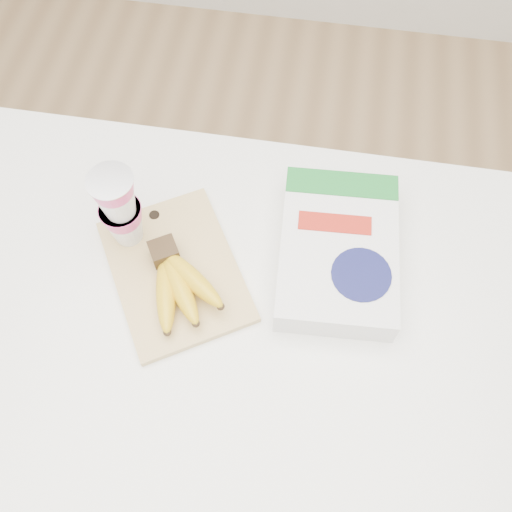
{
  "coord_description": "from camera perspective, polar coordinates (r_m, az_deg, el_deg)",
  "views": [
    {
      "loc": [
        0.24,
        -0.33,
        1.92
      ],
      "look_at": [
        0.16,
        0.14,
        1.02
      ],
      "focal_mm": 40.0,
      "sensor_mm": 36.0,
      "label": 1
    }
  ],
  "objects": [
    {
      "name": "cereal_box",
      "position": [
        1.05,
        8.17,
        0.52
      ],
      "size": [
        0.23,
        0.32,
        0.07
      ],
      "rotation": [
        0.0,
        0.0,
        0.06
      ],
      "color": "white",
      "rests_on": "table"
    },
    {
      "name": "cutting_board",
      "position": [
        1.06,
        -8.08,
        -1.48
      ],
      "size": [
        0.34,
        0.37,
        0.01
      ],
      "primitive_type": "cube",
      "rotation": [
        0.0,
        0.0,
        0.54
      ],
      "color": "#DCB779",
      "rests_on": "table"
    },
    {
      "name": "table",
      "position": [
        1.49,
        -7.23,
        -13.43
      ],
      "size": [
        1.3,
        0.87,
        0.98
      ],
      "primitive_type": "cube",
      "color": "white",
      "rests_on": "ground"
    },
    {
      "name": "yogurt_stack",
      "position": [
        1.02,
        -13.51,
        4.74
      ],
      "size": [
        0.08,
        0.08,
        0.18
      ],
      "color": "white",
      "rests_on": "cutting_board"
    },
    {
      "name": "bananas",
      "position": [
        1.01,
        -7.83,
        -2.67
      ],
      "size": [
        0.17,
        0.19,
        0.06
      ],
      "color": "#382816",
      "rests_on": "cutting_board"
    },
    {
      "name": "room",
      "position": [
        0.7,
        -15.11,
        4.69
      ],
      "size": [
        4.0,
        4.0,
        4.0
      ],
      "color": "tan",
      "rests_on": "ground"
    }
  ]
}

